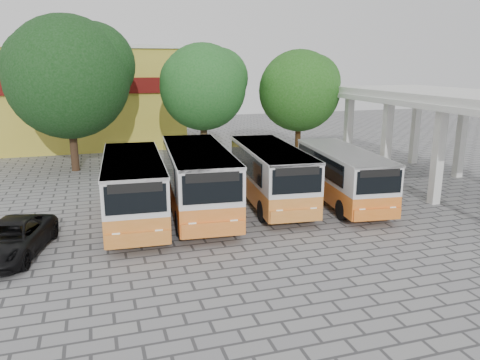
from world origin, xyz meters
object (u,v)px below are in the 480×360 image
object	(u,v)px
bus_far_right	(343,173)
parked_car	(11,239)
bus_far_left	(134,185)
bus_centre_right	(271,172)
bus_centre_left	(198,177)

from	to	relation	value
bus_far_right	parked_car	size ratio (longest dim) A/B	1.66
bus_far_left	bus_centre_right	bearing A→B (deg)	9.68
bus_centre_left	bus_centre_right	world-z (taller)	bus_centre_left
bus_far_left	bus_far_right	size ratio (longest dim) A/B	1.06
bus_centre_right	bus_far_right	bearing A→B (deg)	-10.54
bus_centre_left	parked_car	world-z (taller)	bus_centre_left
bus_centre_right	parked_car	distance (m)	11.92
bus_centre_right	parked_car	xyz separation A→B (m)	(-11.41, -3.29, -1.02)
bus_centre_left	bus_far_right	xyz separation A→B (m)	(7.24, -0.56, -0.22)
bus_far_right	parked_car	xyz separation A→B (m)	(-14.88, -2.31, -0.93)
bus_far_right	parked_car	world-z (taller)	bus_far_right
bus_far_left	parked_car	world-z (taller)	bus_far_left
bus_centre_left	bus_far_right	bearing A→B (deg)	0.37
bus_far_left	bus_centre_left	size ratio (longest dim) A/B	0.94
bus_far_left	bus_centre_left	distance (m)	2.98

